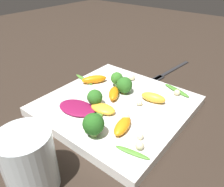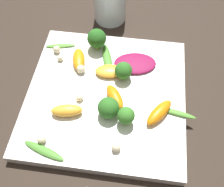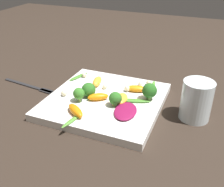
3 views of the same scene
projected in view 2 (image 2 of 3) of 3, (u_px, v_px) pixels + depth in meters
ground_plane at (106, 99)px, 0.53m from camera, size 2.40×2.40×0.00m
plate at (106, 96)px, 0.52m from camera, size 0.31×0.31×0.02m
drinking_glass at (110, 0)px, 0.62m from camera, size 0.08×0.08×0.10m
radicchio_leaf_0 at (135, 63)px, 0.55m from camera, size 0.10×0.07×0.01m
orange_segment_0 at (115, 97)px, 0.50m from camera, size 0.05×0.06×0.02m
orange_segment_1 at (111, 71)px, 0.53m from camera, size 0.06×0.04×0.02m
orange_segment_2 at (67, 111)px, 0.48m from camera, size 0.06×0.03×0.02m
orange_segment_3 at (159, 112)px, 0.48m from camera, size 0.06×0.07×0.02m
orange_segment_4 at (79, 60)px, 0.55m from camera, size 0.04×0.06×0.02m
broccoli_floret_0 at (97, 39)px, 0.56m from camera, size 0.04×0.04×0.05m
broccoli_floret_1 at (123, 71)px, 0.52m from camera, size 0.03×0.03×0.04m
broccoli_floret_2 at (108, 108)px, 0.47m from camera, size 0.04×0.04×0.04m
broccoli_floret_3 at (126, 116)px, 0.46m from camera, size 0.03×0.03×0.04m
arugula_sprig_0 at (175, 112)px, 0.49m from camera, size 0.08×0.03×0.01m
arugula_sprig_1 at (44, 151)px, 0.45m from camera, size 0.08×0.04×0.01m
arugula_sprig_2 at (108, 60)px, 0.56m from camera, size 0.04×0.09×0.01m
arugula_sprig_3 at (61, 46)px, 0.58m from camera, size 0.07×0.02×0.00m
macadamia_nut_0 at (79, 98)px, 0.50m from camera, size 0.01×0.01×0.01m
macadamia_nut_1 at (57, 49)px, 0.57m from camera, size 0.02×0.02×0.02m
macadamia_nut_2 at (81, 69)px, 0.54m from camera, size 0.02×0.02×0.02m
macadamia_nut_3 at (60, 58)px, 0.55m from camera, size 0.01×0.01×0.01m
macadamia_nut_4 at (41, 140)px, 0.45m from camera, size 0.02×0.02×0.02m
macadamia_nut_5 at (116, 147)px, 0.44m from camera, size 0.02×0.02×0.02m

